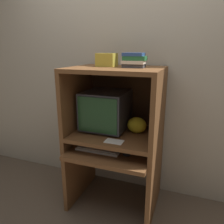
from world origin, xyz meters
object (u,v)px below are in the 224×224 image
book_stack (134,60)px  storage_box (107,60)px  crt_monitor (106,110)px  mouse (126,154)px  keyboard (98,149)px  snack_bag (137,125)px

book_stack → storage_box: 0.27m
book_stack → crt_monitor: bearing=173.0°
mouse → storage_box: storage_box is taller
crt_monitor → mouse: 0.49m
crt_monitor → mouse: (0.29, -0.24, -0.32)m
mouse → storage_box: size_ratio=0.41×
keyboard → snack_bag: snack_bag is taller
snack_bag → book_stack: 0.61m
keyboard → mouse: (0.28, -0.02, 0.00)m
keyboard → crt_monitor: bearing=92.7°
mouse → book_stack: (-0.01, 0.20, 0.80)m
keyboard → mouse: 0.28m
snack_bag → storage_box: bearing=180.0°
keyboard → book_stack: (0.27, 0.19, 0.81)m
snack_bag → book_stack: book_stack is taller
storage_box → mouse: bearing=-40.8°
storage_box → keyboard: bearing=-90.0°
storage_box → book_stack: bearing=-8.0°
crt_monitor → keyboard: (0.01, -0.22, -0.32)m
book_stack → storage_box: bearing=172.0°
keyboard → book_stack: size_ratio=2.03×
crt_monitor → snack_bag: (0.31, 0.00, -0.12)m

